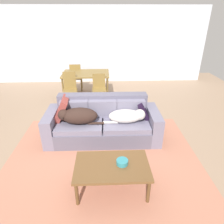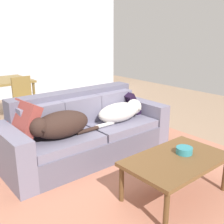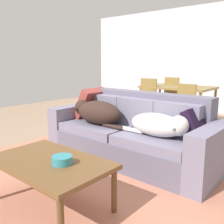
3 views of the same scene
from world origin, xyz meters
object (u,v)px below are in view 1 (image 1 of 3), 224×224
(dog_on_right_cushion, at_px, (128,116))
(dining_table, at_px, (86,75))
(dining_chair_near_right, at_px, (99,88))
(throw_pillow_by_right_arm, at_px, (143,110))
(dog_on_left_cushion, at_px, (78,116))
(throw_pillow_by_left_arm, at_px, (61,109))
(dining_chair_far_left, at_px, (76,76))
(dining_chair_near_left, at_px, (70,87))
(coffee_table, at_px, (112,168))
(bowl_on_coffee_table, at_px, (122,162))
(couch, at_px, (103,123))

(dog_on_right_cushion, xyz_separation_m, dining_table, (-1.02, 2.53, 0.13))
(dining_chair_near_right, bearing_deg, dog_on_right_cushion, -75.38)
(throw_pillow_by_right_arm, height_order, dining_chair_near_right, dining_chair_near_right)
(dog_on_left_cushion, bearing_deg, dining_chair_near_right, 79.27)
(throw_pillow_by_left_arm, height_order, throw_pillow_by_right_arm, throw_pillow_by_left_arm)
(dining_table, bearing_deg, dog_on_right_cushion, -68.11)
(throw_pillow_by_left_arm, height_order, dining_chair_far_left, dining_chair_far_left)
(throw_pillow_by_left_arm, bearing_deg, dining_chair_near_left, 92.94)
(coffee_table, height_order, bowl_on_coffee_table, bowl_on_coffee_table)
(throw_pillow_by_right_arm, height_order, bowl_on_coffee_table, throw_pillow_by_right_arm)
(dog_on_right_cushion, relative_size, coffee_table, 0.78)
(throw_pillow_by_left_arm, height_order, dining_chair_near_right, throw_pillow_by_left_arm)
(couch, bearing_deg, bowl_on_coffee_table, -78.16)
(coffee_table, bearing_deg, dining_table, 99.72)
(throw_pillow_by_left_arm, xyz_separation_m, dining_chair_near_right, (0.75, 1.71, -0.16))
(dog_on_left_cushion, distance_m, dining_chair_near_right, 1.99)
(dining_table, bearing_deg, coffee_table, -80.28)
(throw_pillow_by_right_arm, height_order, dining_chair_near_left, dining_chair_near_left)
(dog_on_left_cushion, height_order, dining_chair_near_left, dining_chair_near_left)
(dog_on_left_cushion, xyz_separation_m, throw_pillow_by_right_arm, (1.35, 0.22, -0.00))
(dog_on_left_cushion, distance_m, throw_pillow_by_right_arm, 1.36)
(dining_chair_near_right, xyz_separation_m, dining_chair_far_left, (-0.81, 1.17, 0.01))
(couch, relative_size, throw_pillow_by_right_arm, 6.44)
(dog_on_left_cushion, relative_size, dining_table, 0.63)
(throw_pillow_by_left_arm, distance_m, dining_chair_near_left, 1.74)
(dog_on_left_cushion, distance_m, dog_on_right_cushion, 0.99)
(dining_chair_near_left, relative_size, dining_chair_near_right, 1.07)
(coffee_table, bearing_deg, dog_on_left_cushion, 116.35)
(bowl_on_coffee_table, xyz_separation_m, dining_chair_near_right, (-0.39, 3.20, 0.02))
(couch, height_order, dining_chair_near_right, dining_chair_near_right)
(dog_on_right_cushion, height_order, dining_chair_far_left, dining_chair_far_left)
(dog_on_right_cushion, distance_m, coffee_table, 1.33)
(couch, relative_size, throw_pillow_by_left_arm, 4.89)
(dog_on_left_cushion, bearing_deg, coffee_table, -63.04)
(throw_pillow_by_right_arm, relative_size, dining_table, 0.26)
(dining_chair_near_left, height_order, dining_chair_near_right, dining_chair_near_left)
(dining_chair_far_left, bearing_deg, throw_pillow_by_left_arm, 88.45)
(dog_on_left_cushion, relative_size, throw_pillow_by_right_arm, 2.48)
(dog_on_left_cushion, xyz_separation_m, throw_pillow_by_left_arm, (-0.36, 0.24, 0.05))
(dog_on_left_cushion, relative_size, dog_on_right_cushion, 1.06)
(dining_table, relative_size, dining_chair_far_left, 1.53)
(throw_pillow_by_left_arm, xyz_separation_m, dining_table, (0.34, 2.29, 0.05))
(dog_on_right_cushion, xyz_separation_m, dining_chair_far_left, (-1.41, 3.12, -0.07))
(couch, distance_m, throw_pillow_by_right_arm, 0.90)
(throw_pillow_by_right_arm, xyz_separation_m, dining_chair_far_left, (-1.76, 2.90, -0.10))
(dog_on_right_cushion, height_order, dining_table, dining_table)
(dining_chair_near_left, bearing_deg, dog_on_right_cushion, -60.62)
(coffee_table, bearing_deg, bowl_on_coffee_table, 6.37)
(coffee_table, height_order, dining_chair_near_left, dining_chair_near_left)
(dog_on_right_cushion, height_order, coffee_table, dog_on_right_cushion)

